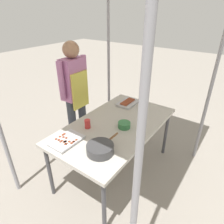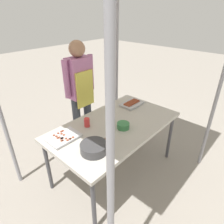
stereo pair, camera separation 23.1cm
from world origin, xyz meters
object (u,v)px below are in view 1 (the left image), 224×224
(cooking_wok, at_px, (100,148))
(tray_meat_skewers, at_px, (67,141))
(condiment_bowl, at_px, (124,125))
(vendor_woman, at_px, (75,89))
(stall_table, at_px, (115,128))
(drink_cup_near_edge, at_px, (87,124))
(tray_grilled_sausages, at_px, (128,103))

(cooking_wok, bearing_deg, tray_meat_skewers, 101.16)
(condiment_bowl, distance_m, vendor_woman, 0.98)
(stall_table, relative_size, vendor_woman, 0.99)
(drink_cup_near_edge, bearing_deg, tray_meat_skewers, -178.77)
(tray_meat_skewers, relative_size, drink_cup_near_edge, 3.24)
(condiment_bowl, bearing_deg, tray_grilled_sausages, 27.79)
(tray_meat_skewers, xyz_separation_m, vendor_woman, (0.75, 0.61, 0.19))
(stall_table, bearing_deg, drink_cup_near_edge, 139.28)
(vendor_woman, bearing_deg, cooking_wok, 55.96)
(stall_table, height_order, vendor_woman, vendor_woman)
(condiment_bowl, distance_m, drink_cup_near_edge, 0.42)
(stall_table, xyz_separation_m, cooking_wok, (-0.51, -0.18, 0.10))
(stall_table, bearing_deg, condiment_bowl, -91.46)
(cooking_wok, distance_m, drink_cup_near_edge, 0.47)
(tray_grilled_sausages, relative_size, drink_cup_near_edge, 3.10)
(vendor_woman, bearing_deg, condiment_bowl, 79.96)
(tray_meat_skewers, bearing_deg, drink_cup_near_edge, 1.23)
(tray_grilled_sausages, height_order, vendor_woman, vendor_woman)
(tray_grilled_sausages, bearing_deg, tray_meat_skewers, 177.89)
(tray_meat_skewers, height_order, condiment_bowl, condiment_bowl)
(cooking_wok, height_order, vendor_woman, vendor_woman)
(tray_grilled_sausages, relative_size, tray_meat_skewers, 0.96)
(tray_meat_skewers, xyz_separation_m, cooking_wok, (0.08, -0.39, 0.03))
(drink_cup_near_edge, bearing_deg, vendor_woman, 55.36)
(stall_table, xyz_separation_m, tray_meat_skewers, (-0.59, 0.21, 0.07))
(stall_table, bearing_deg, cooking_wok, -160.78)
(cooking_wok, bearing_deg, drink_cup_near_edge, 56.90)
(stall_table, distance_m, drink_cup_near_edge, 0.35)
(tray_grilled_sausages, relative_size, vendor_woman, 0.20)
(tray_meat_skewers, bearing_deg, cooking_wok, -78.84)
(condiment_bowl, bearing_deg, drink_cup_near_edge, 126.14)
(tray_meat_skewers, xyz_separation_m, drink_cup_near_edge, (0.33, 0.01, 0.03))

